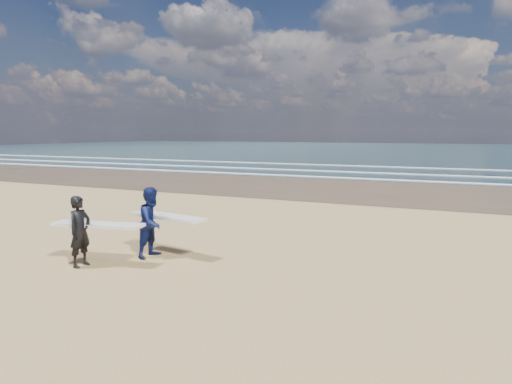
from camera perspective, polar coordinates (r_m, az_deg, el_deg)
The scene contains 2 objects.
surfer_near at distance 11.26m, azimuth -20.81°, elevation -4.49°, with size 2.26×1.14×1.65m.
surfer_far at distance 11.62m, azimuth -12.68°, elevation -3.64°, with size 2.25×1.23×1.74m.
Camera 1 is at (8.80, -7.11, 3.09)m, focal length 32.00 mm.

